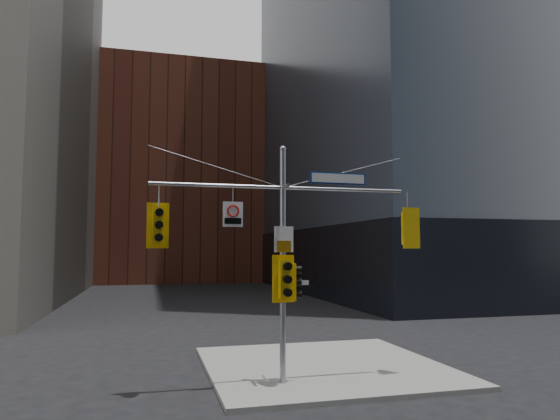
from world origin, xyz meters
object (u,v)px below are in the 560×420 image
signal_assembly (283,239)px  traffic_light_east_arm (408,228)px  street_sign_blade (338,178)px  traffic_light_pole_side (293,282)px  regulatory_sign_arm (233,213)px  traffic_light_west_arm (158,225)px  traffic_light_pole_front (285,279)px

signal_assembly → traffic_light_east_arm: bearing=0.0°
street_sign_blade → traffic_light_pole_side: bearing=179.0°
signal_assembly → street_sign_blade: 2.65m
traffic_light_east_arm → traffic_light_pole_side: traffic_light_east_arm is taller
signal_assembly → regulatory_sign_arm: bearing=-179.2°
street_sign_blade → traffic_light_west_arm: bearing=178.7°
signal_assembly → traffic_light_west_arm: size_ratio=6.06×
traffic_light_pole_side → regulatory_sign_arm: bearing=102.7°
signal_assembly → traffic_light_pole_side: signal_assembly is taller
signal_assembly → regulatory_sign_arm: signal_assembly is taller
traffic_light_west_arm → traffic_light_pole_front: size_ratio=0.93×
traffic_light_pole_side → traffic_light_pole_front: traffic_light_pole_front is taller
regulatory_sign_arm → signal_assembly: bearing=0.2°
street_sign_blade → regulatory_sign_arm: 3.55m
regulatory_sign_arm → traffic_light_pole_front: bearing=-9.6°
traffic_light_east_arm → street_sign_blade: 2.87m
traffic_light_pole_front → regulatory_sign_arm: (-1.54, 0.25, 1.94)m
traffic_light_east_arm → regulatory_sign_arm: regulatory_sign_arm is taller
traffic_light_west_arm → traffic_light_east_arm: size_ratio=1.00×
traffic_light_east_arm → regulatory_sign_arm: (-5.77, -0.02, 0.37)m
traffic_light_west_arm → traffic_light_pole_front: traffic_light_west_arm is taller
traffic_light_west_arm → regulatory_sign_arm: 2.18m
regulatory_sign_arm → traffic_light_west_arm: bearing=178.6°
traffic_light_west_arm → traffic_light_pole_side: bearing=-4.5°
signal_assembly → street_sign_blade: bearing=0.1°
traffic_light_pole_side → traffic_light_pole_front: 0.43m
traffic_light_pole_front → street_sign_blade: 3.62m
street_sign_blade → regulatory_sign_arm: size_ratio=2.52×
traffic_light_west_arm → traffic_light_pole_front: bearing=-8.6°
traffic_light_pole_side → traffic_light_east_arm: bearing=-77.8°
signal_assembly → traffic_light_pole_front: 1.21m
signal_assembly → street_sign_blade: signal_assembly is taller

